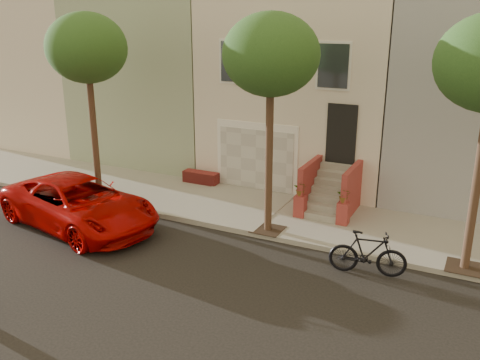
% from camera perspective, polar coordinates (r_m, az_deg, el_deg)
% --- Properties ---
extents(ground, '(90.00, 90.00, 0.00)m').
position_cam_1_polar(ground, '(13.10, -8.02, -11.34)').
color(ground, black).
rests_on(ground, ground).
extents(sidewalk, '(40.00, 3.70, 0.15)m').
position_cam_1_polar(sidewalk, '(17.29, 1.95, -3.41)').
color(sidewalk, gray).
rests_on(sidewalk, ground).
extents(house_row, '(33.10, 11.70, 7.00)m').
position_cam_1_polar(house_row, '(21.73, 8.57, 10.54)').
color(house_row, beige).
rests_on(house_row, sidewalk).
extents(tree_left, '(2.70, 2.57, 6.30)m').
position_cam_1_polar(tree_left, '(17.98, -16.57, 13.68)').
color(tree_left, '#2D2116').
rests_on(tree_left, sidewalk).
extents(tree_mid, '(2.70, 2.57, 6.30)m').
position_cam_1_polar(tree_mid, '(14.42, 3.42, 13.49)').
color(tree_mid, '#2D2116').
rests_on(tree_mid, sidewalk).
extents(pickup_truck, '(5.96, 3.65, 1.54)m').
position_cam_1_polar(pickup_truck, '(16.70, -17.37, -2.49)').
color(pickup_truck, '#AF0301').
rests_on(pickup_truck, ground).
extents(motorcycle, '(2.02, 0.91, 1.17)m').
position_cam_1_polar(motorcycle, '(13.56, 13.93, -7.85)').
color(motorcycle, black).
rests_on(motorcycle, ground).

